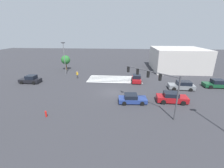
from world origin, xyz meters
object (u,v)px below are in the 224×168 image
at_px(car_2, 217,84).
at_px(car_5, 137,79).
at_px(car_1, 31,80).
at_px(fire_hydrant, 46,114).
at_px(street_light_pole_b, 64,56).
at_px(car_0, 182,85).
at_px(car_4, 132,99).
at_px(traffic_signal_mast, 154,80).
at_px(car_3, 172,98).
at_px(tree_corner_b, 66,60).
at_px(pedestrian, 77,74).

xyz_separation_m(car_2, car_5, (15.21, -2.28, 0.01)).
xyz_separation_m(car_1, fire_hydrant, (-9.81, 12.70, -0.30)).
height_order(car_1, street_light_pole_b, street_light_pole_b).
bearing_deg(fire_hydrant, car_0, -151.16).
xyz_separation_m(car_4, street_light_pole_b, (15.73, -14.41, 4.13)).
bearing_deg(car_1, traffic_signal_mast, 159.17).
bearing_deg(car_2, car_1, 1.50).
height_order(car_3, car_4, car_3).
relative_size(car_1, fire_hydrant, 4.95).
bearing_deg(car_0, car_5, -21.11).
distance_m(car_3, car_5, 10.62).
xyz_separation_m(street_light_pole_b, tree_corner_b, (1.83, -5.21, -1.93)).
relative_size(traffic_signal_mast, tree_corner_b, 1.48).
relative_size(car_1, tree_corner_b, 1.05).
height_order(car_4, tree_corner_b, tree_corner_b).
xyz_separation_m(traffic_signal_mast, street_light_pole_b, (18.24, -16.43, 0.42)).
distance_m(car_0, street_light_pole_b, 26.81).
xyz_separation_m(car_0, car_1, (30.39, -1.37, -0.01)).
relative_size(tree_corner_b, fire_hydrant, 4.72).
relative_size(street_light_pole_b, tree_corner_b, 1.95).
height_order(car_1, car_2, car_1).
bearing_deg(car_4, pedestrian, 132.23).
height_order(traffic_signal_mast, car_0, traffic_signal_mast).
distance_m(traffic_signal_mast, car_0, 11.52).
relative_size(car_0, car_3, 1.03).
bearing_deg(car_4, fire_hydrant, -159.34).
xyz_separation_m(car_1, car_3, (-26.86, 7.11, 0.00)).
bearing_deg(pedestrian, traffic_signal_mast, -1.15).
distance_m(car_5, tree_corner_b, 21.30).
bearing_deg(car_4, car_2, 22.02).
relative_size(car_3, pedestrian, 2.75).
height_order(car_5, fire_hydrant, car_5).
bearing_deg(street_light_pole_b, car_0, 162.37).
relative_size(car_1, car_3, 0.93).
xyz_separation_m(car_1, car_5, (-22.28, -2.47, -0.02)).
xyz_separation_m(traffic_signal_mast, car_0, (-7.03, -8.40, -3.58)).
xyz_separation_m(car_4, car_5, (-1.43, -10.22, 0.09)).
bearing_deg(tree_corner_b, pedestrian, 125.06).
distance_m(car_1, fire_hydrant, 16.05).
height_order(car_3, tree_corner_b, tree_corner_b).
relative_size(car_4, fire_hydrant, 5.04).
bearing_deg(traffic_signal_mast, pedestrian, 1.62).
relative_size(car_0, car_4, 1.09).
bearing_deg(traffic_signal_mast, car_3, -97.70).
height_order(car_1, car_3, car_1).
height_order(car_1, car_4, car_1).
bearing_deg(car_5, pedestrian, 86.31).
bearing_deg(traffic_signal_mast, street_light_pole_b, 2.99).
bearing_deg(pedestrian, car_0, 28.37).
bearing_deg(pedestrian, fire_hydrant, -44.45).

